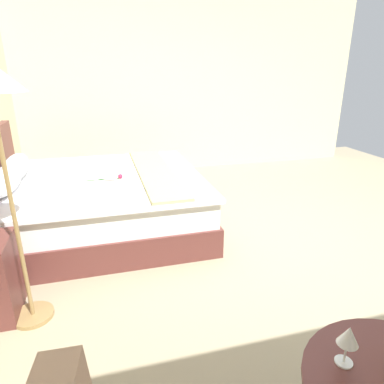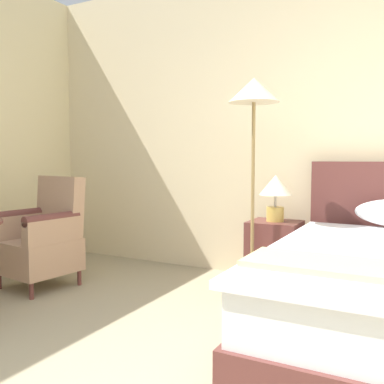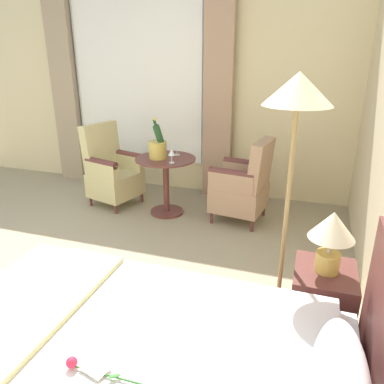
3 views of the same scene
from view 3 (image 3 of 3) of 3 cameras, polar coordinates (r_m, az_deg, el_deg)
name	(u,v)px [view 3 (image 3 of 3)]	position (r m, az deg, el deg)	size (l,w,h in m)	color
wall_window_side	(141,83)	(5.29, -7.83, 16.12)	(0.27, 5.71, 2.85)	beige
nightstand	(320,310)	(2.61, 18.96, -16.64)	(0.44, 0.37, 0.58)	brown
bedside_lamp	(332,232)	(2.33, 20.53, -5.73)	(0.27, 0.27, 0.39)	gold
floor_lamp_brass	(296,115)	(2.23, 15.55, 11.20)	(0.40, 0.40, 1.72)	#977948
side_table_round	(166,178)	(4.36, -3.98, 2.09)	(0.69, 0.69, 0.68)	brown
champagne_bucket	(158,147)	(4.25, -5.23, 6.86)	(0.21, 0.21, 0.46)	gold
wine_glass_near_bucket	(172,153)	(4.06, -3.12, 5.99)	(0.07, 0.07, 0.16)	white
wine_glass_near_edge	(177,147)	(4.38, -2.35, 6.86)	(0.07, 0.07, 0.14)	white
armchair_by_window	(244,186)	(4.20, 7.88, 0.95)	(0.61, 0.65, 0.95)	brown
armchair_facing_bed	(112,171)	(4.75, -12.13, 3.10)	(0.66, 0.67, 1.00)	brown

